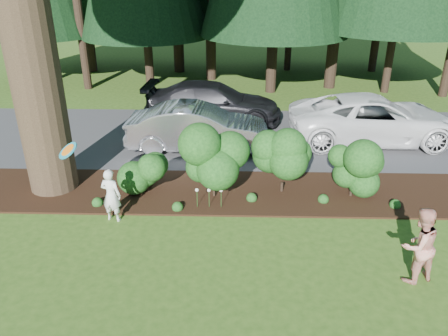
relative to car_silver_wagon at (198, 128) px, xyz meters
name	(u,v)px	position (x,y,z in m)	size (l,w,h in m)	color
ground	(217,269)	(0.87, -6.19, -0.78)	(80.00, 80.00, 0.00)	#2E4F16
mulch_bed	(222,192)	(0.87, -2.94, -0.76)	(16.00, 2.50, 0.05)	black
driveway	(226,136)	(0.87, 1.31, -0.77)	(22.00, 6.00, 0.03)	#38383A
shrub_row	(252,168)	(1.64, -3.05, 0.03)	(6.53, 1.60, 1.61)	#123A12
lily_cluster	(209,191)	(0.57, -3.79, -0.29)	(0.69, 0.09, 0.57)	#123A12
car_silver_wagon	(198,128)	(0.00, 0.00, 0.00)	(1.59, 4.57, 1.50)	silver
car_white_suv	(374,119)	(5.93, 0.96, 0.04)	(2.63, 5.70, 1.59)	white
car_dark_suv	(213,103)	(0.34, 2.85, 0.00)	(2.11, 5.20, 1.51)	black
child	(111,195)	(-1.69, -4.39, -0.11)	(0.49, 0.32, 1.34)	silver
adult	(419,245)	(4.69, -6.40, 0.00)	(0.76, 0.59, 1.57)	red
frisbee	(68,150)	(-2.58, -4.32, 0.99)	(0.52, 0.48, 0.41)	teal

